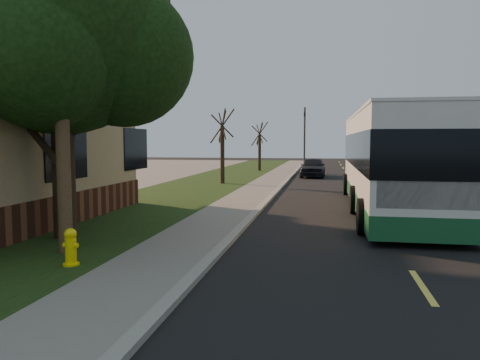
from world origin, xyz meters
name	(u,v)px	position (x,y,z in m)	size (l,w,h in m)	color
ground	(198,275)	(0.00, 0.00, 0.00)	(120.00, 120.00, 0.00)	black
road	(369,207)	(4.00, 10.00, 0.01)	(8.00, 80.00, 0.01)	black
curb	(265,203)	(0.00, 10.00, 0.06)	(0.25, 80.00, 0.12)	gray
sidewalk	(240,203)	(-1.00, 10.00, 0.04)	(2.00, 80.00, 0.08)	slate
grass_verge	(158,201)	(-4.50, 10.00, 0.04)	(5.00, 80.00, 0.07)	black
fire_hydrant	(71,247)	(-2.60, 0.00, 0.43)	(0.32, 0.32, 0.74)	yellow
utility_pole	(59,42)	(-3.31, 0.99, 4.63)	(2.86, 3.21, 9.07)	#473321
leafy_tree	(64,35)	(-4.17, 2.65, 5.17)	(6.30, 6.00, 7.80)	black
bare_tree_near	(222,147)	(-3.50, 18.00, 2.15)	(1.38, 1.21, 4.31)	black
bare_tree_far	(260,147)	(-3.00, 30.00, 2.00)	(1.38, 1.21, 4.03)	black
traffic_signal	(305,134)	(0.50, 34.00, 3.16)	(0.18, 0.22, 5.50)	#2D2D30
transit_bus	(392,159)	(4.69, 9.20, 1.86)	(2.98, 12.93, 3.49)	silver
distant_car	(313,167)	(1.50, 24.62, 0.69)	(1.63, 4.06, 1.38)	black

